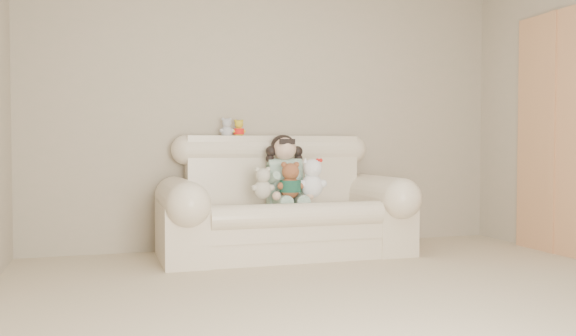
% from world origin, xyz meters
% --- Properties ---
extents(floor, '(5.00, 5.00, 0.00)m').
position_xyz_m(floor, '(0.00, 0.00, 0.00)').
color(floor, tan).
rests_on(floor, ground).
extents(wall_back, '(4.50, 0.00, 4.50)m').
position_xyz_m(wall_back, '(0.00, 2.50, 1.30)').
color(wall_back, tan).
rests_on(wall_back, ground).
extents(sofa, '(2.10, 0.95, 1.03)m').
position_xyz_m(sofa, '(-0.06, 2.00, 0.52)').
color(sofa, beige).
rests_on(sofa, floor).
extents(door_panel, '(0.06, 0.90, 2.10)m').
position_xyz_m(door_panel, '(2.22, 1.40, 1.05)').
color(door_panel, '#B5794D').
rests_on(door_panel, floor).
extents(seated_child, '(0.41, 0.49, 0.62)m').
position_xyz_m(seated_child, '(-0.03, 2.08, 0.73)').
color(seated_child, '#377A57').
rests_on(seated_child, sofa).
extents(brown_teddy, '(0.28, 0.25, 0.36)m').
position_xyz_m(brown_teddy, '(-0.05, 1.84, 0.68)').
color(brown_teddy, brown).
rests_on(brown_teddy, sofa).
extents(white_cat, '(0.30, 0.26, 0.40)m').
position_xyz_m(white_cat, '(0.14, 1.85, 0.70)').
color(white_cat, silver).
rests_on(white_cat, sofa).
extents(cream_teddy, '(0.22, 0.19, 0.31)m').
position_xyz_m(cream_teddy, '(-0.28, 1.88, 0.65)').
color(cream_teddy, beige).
rests_on(cream_teddy, sofa).
extents(yellow_mini_bear, '(0.14, 0.12, 0.19)m').
position_xyz_m(yellow_mini_bear, '(-0.37, 2.36, 1.11)').
color(yellow_mini_bear, gold).
rests_on(yellow_mini_bear, sofa).
extents(grey_mini_plush, '(0.16, 0.15, 0.21)m').
position_xyz_m(grey_mini_plush, '(-0.48, 2.36, 1.11)').
color(grey_mini_plush, silver).
rests_on(grey_mini_plush, sofa).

